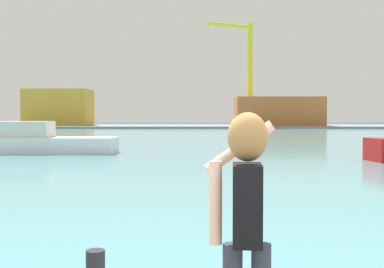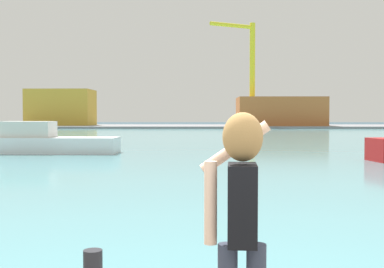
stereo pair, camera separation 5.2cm
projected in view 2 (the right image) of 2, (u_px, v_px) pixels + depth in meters
ground_plane at (204, 137)px, 53.33m from camera, size 220.00×220.00×0.00m
harbor_water at (203, 136)px, 55.32m from camera, size 140.00×100.00×0.02m
far_shore_dock at (202, 126)px, 95.28m from camera, size 140.00×20.00×0.38m
person_photographer at (241, 209)px, 3.46m from camera, size 0.53×0.55×1.74m
boat_moored at (42, 142)px, 30.77m from camera, size 8.96×2.65×1.97m
warehouse_left at (61, 107)px, 96.03m from camera, size 12.06×8.30×6.88m
warehouse_right at (280, 111)px, 92.81m from camera, size 15.88×9.50×5.29m
port_crane at (249, 66)px, 91.21m from camera, size 8.50×4.95×18.91m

